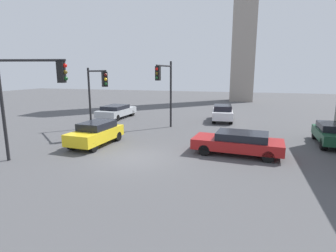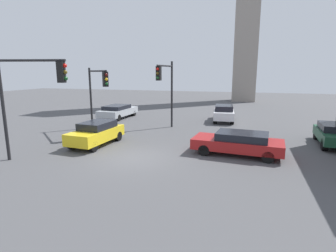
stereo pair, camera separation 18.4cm
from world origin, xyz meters
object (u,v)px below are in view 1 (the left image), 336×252
Objects in this scene: traffic_light_1 at (165,83)px; car_4 at (333,134)px; traffic_light_0 at (97,86)px; car_2 at (222,113)px; car_3 at (238,142)px; car_1 at (116,111)px; traffic_light_2 at (31,87)px; car_0 at (96,133)px.

traffic_light_1 reaches higher than car_4.
car_2 is at bearing 81.62° from traffic_light_0.
car_4 is at bearing -137.00° from car_2.
traffic_light_1 is 1.29× the size of car_4.
traffic_light_0 is at bearing -58.83° from traffic_light_1.
car_2 is at bearing 147.47° from traffic_light_1.
car_3 is (10.27, -2.76, -2.77)m from traffic_light_0.
car_1 is 10.31m from car_2.
traffic_light_1 is 1.08× the size of car_3.
traffic_light_2 reaches higher than car_3.
traffic_light_0 is 11.62m from car_2.
traffic_light_1 is at bearing 137.17° from car_2.
traffic_light_1 reaches higher than car_2.
car_4 is (15.84, 0.91, -2.73)m from traffic_light_0.
car_0 is at bearing 141.94° from car_2.
traffic_light_0 is 1.01× the size of car_1.
car_2 is (6.83, 10.60, 0.04)m from car_0.
traffic_light_2 is (0.50, -6.78, 0.29)m from traffic_light_0.
traffic_light_0 is 1.11× the size of car_2.
car_3 is 6.67m from car_4.
traffic_light_2 reaches higher than car_1.
traffic_light_1 reaches higher than car_1.
traffic_light_1 is 1.31× the size of car_0.
traffic_light_0 reaches higher than car_0.
car_0 is at bearing 58.85° from traffic_light_2.
traffic_light_2 is 16.58m from car_2.
car_1 is at bearing -156.53° from car_0.
traffic_light_0 reaches higher than car_4.
car_4 is (17.54, -5.34, 0.03)m from car_1.
car_1 is at bearing -103.88° from car_4.
traffic_light_0 is 1.16× the size of car_4.
car_3 is (8.56, 0.42, -0.08)m from car_0.
traffic_light_2 reaches higher than car_4.
car_4 is (11.29, -1.32, -2.96)m from traffic_light_1.
car_2 is 1.05× the size of car_4.
car_2 is at bearing 47.88° from traffic_light_2.
traffic_light_1 reaches higher than traffic_light_2.
car_2 is 10.32m from car_3.
car_3 is at bearing 25.60° from traffic_light_0.
traffic_light_0 is 10.98m from car_3.
traffic_light_1 is 1.02× the size of traffic_light_2.
traffic_light_0 is 1.18× the size of car_0.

